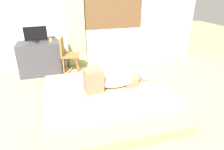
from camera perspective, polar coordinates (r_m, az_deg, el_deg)
name	(u,v)px	position (r m, az deg, el deg)	size (l,w,h in m)	color
ground_plane	(105,118)	(3.12, -1.99, -12.35)	(16.00, 16.00, 0.00)	tan
back_wall_with_window	(80,6)	(5.01, -9.41, 19.13)	(6.40, 0.14, 2.90)	silver
bed	(109,102)	(3.12, -0.76, -7.76)	(1.97, 1.67, 0.42)	#997A56
person_lying	(111,81)	(3.03, -0.29, -1.72)	(0.94, 0.35, 0.34)	#CCB299
cat	(151,77)	(3.33, 11.37, -0.58)	(0.36, 0.12, 0.21)	silver
desk	(40,58)	(4.81, -20.14, 4.58)	(0.90, 0.56, 0.74)	#38383D
tv_monitor	(36,34)	(4.67, -21.28, 10.95)	(0.48, 0.10, 0.35)	black
cup	(51,40)	(4.65, -17.37, 9.62)	(0.07, 0.07, 0.08)	gold
chair_by_desk	(67,53)	(4.53, -12.91, 6.18)	(0.45, 0.45, 0.86)	brown
curtain_left	(75,15)	(4.90, -10.80, 16.65)	(0.44, 0.06, 2.52)	#ADCC75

